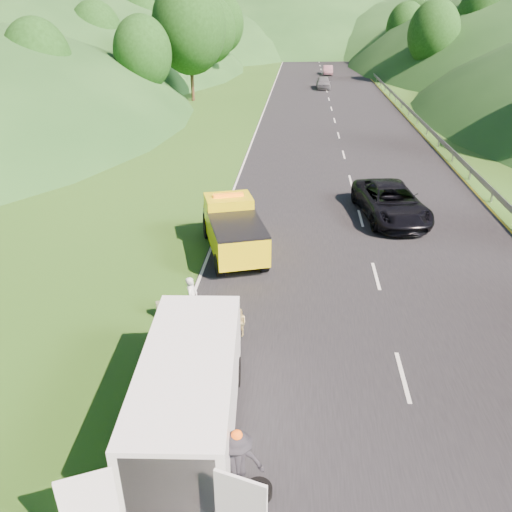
# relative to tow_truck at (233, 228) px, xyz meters

# --- Properties ---
(ground) EXTENTS (320.00, 320.00, 0.00)m
(ground) POSITION_rel_tow_truck_xyz_m (2.87, -5.63, -1.14)
(ground) COLOR #38661E
(ground) RESTS_ON ground
(road_surface) EXTENTS (14.00, 200.00, 0.02)m
(road_surface) POSITION_rel_tow_truck_xyz_m (5.87, 34.37, -1.13)
(road_surface) COLOR black
(road_surface) RESTS_ON ground
(guardrail) EXTENTS (0.06, 140.00, 1.52)m
(guardrail) POSITION_rel_tow_truck_xyz_m (13.17, 46.87, -1.14)
(guardrail) COLOR gray
(guardrail) RESTS_ON ground
(tree_line_left) EXTENTS (14.00, 140.00, 14.00)m
(tree_line_left) POSITION_rel_tow_truck_xyz_m (-16.13, 54.37, -1.14)
(tree_line_left) COLOR #205418
(tree_line_left) RESTS_ON ground
(tree_line_right) EXTENTS (14.00, 140.00, 14.00)m
(tree_line_right) POSITION_rel_tow_truck_xyz_m (25.87, 54.37, -1.14)
(tree_line_right) COLOR #205418
(tree_line_right) RESTS_ON ground
(hills_backdrop) EXTENTS (201.00, 288.60, 44.00)m
(hills_backdrop) POSITION_rel_tow_truck_xyz_m (9.37, 129.07, -1.14)
(hills_backdrop) COLOR #2D5B23
(hills_backdrop) RESTS_ON ground
(tow_truck) EXTENTS (3.50, 5.76, 2.33)m
(tow_truck) POSITION_rel_tow_truck_xyz_m (0.00, 0.00, 0.00)
(tow_truck) COLOR black
(tow_truck) RESTS_ON ground
(white_van) EXTENTS (3.67, 6.87, 2.38)m
(white_van) POSITION_rel_tow_truck_xyz_m (0.27, -10.09, 0.21)
(white_van) COLOR black
(white_van) RESTS_ON ground
(woman) EXTENTS (0.47, 0.60, 1.53)m
(woman) POSITION_rel_tow_truck_xyz_m (-0.74, -5.11, -1.14)
(woman) COLOR silver
(woman) RESTS_ON ground
(child) EXTENTS (0.59, 0.58, 0.96)m
(child) POSITION_rel_tow_truck_xyz_m (0.98, -6.02, -1.14)
(child) COLOR tan
(child) RESTS_ON ground
(worker) EXTENTS (1.34, 1.08, 1.80)m
(worker) POSITION_rel_tow_truck_xyz_m (1.62, -11.90, -1.14)
(worker) COLOR black
(worker) RESTS_ON ground
(suitcase) EXTENTS (0.42, 0.33, 0.60)m
(suitcase) POSITION_rel_tow_truck_xyz_m (-1.78, -5.17, -0.84)
(suitcase) COLOR #66684E
(suitcase) RESTS_ON ground
(spare_tire) EXTENTS (0.60, 0.60, 0.20)m
(spare_tire) POSITION_rel_tow_truck_xyz_m (2.06, -11.83, -1.14)
(spare_tire) COLOR black
(spare_tire) RESTS_ON ground
(passing_suv) EXTENTS (3.64, 6.31, 1.66)m
(passing_suv) POSITION_rel_tow_truck_xyz_m (7.30, 4.60, -1.14)
(passing_suv) COLOR black
(passing_suv) RESTS_ON ground
(dist_car_a) EXTENTS (1.74, 4.34, 1.48)m
(dist_car_a) POSITION_rel_tow_truck_xyz_m (5.48, 48.48, -1.14)
(dist_car_a) COLOR #55565B
(dist_car_a) RESTS_ON ground
(dist_car_b) EXTENTS (1.41, 4.03, 1.33)m
(dist_car_b) POSITION_rel_tow_truck_xyz_m (6.68, 63.40, -1.14)
(dist_car_b) COLOR #7B525D
(dist_car_b) RESTS_ON ground
(dist_car_c) EXTENTS (1.89, 4.65, 1.35)m
(dist_car_c) POSITION_rel_tow_truck_xyz_m (6.89, 90.82, -1.14)
(dist_car_c) COLOR brown
(dist_car_c) RESTS_ON ground
(dist_car_d) EXTENTS (1.74, 4.34, 1.48)m
(dist_car_d) POSITION_rel_tow_truck_xyz_m (6.79, 105.73, -1.14)
(dist_car_d) COLOR #4F3576
(dist_car_d) RESTS_ON ground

